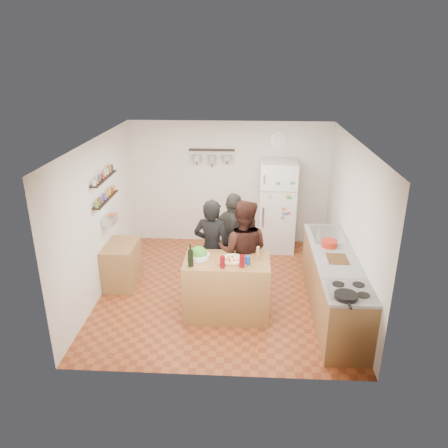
# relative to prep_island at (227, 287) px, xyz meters

# --- Properties ---
(room_shell) EXTENTS (4.20, 4.20, 4.20)m
(room_shell) POSITION_rel_prep_island_xyz_m (-0.09, 1.11, 0.79)
(room_shell) COLOR brown
(room_shell) RESTS_ON ground
(prep_island) EXTENTS (1.25, 0.72, 0.91)m
(prep_island) POSITION_rel_prep_island_xyz_m (0.00, 0.00, 0.00)
(prep_island) COLOR olive
(prep_island) RESTS_ON floor
(pizza_board) EXTENTS (0.42, 0.34, 0.02)m
(pizza_board) POSITION_rel_prep_island_xyz_m (0.08, -0.02, 0.47)
(pizza_board) COLOR brown
(pizza_board) RESTS_ON prep_island
(pizza) EXTENTS (0.34, 0.34, 0.02)m
(pizza) POSITION_rel_prep_island_xyz_m (0.08, -0.02, 0.48)
(pizza) COLOR beige
(pizza) RESTS_ON pizza_board
(salad_bowl) EXTENTS (0.32, 0.32, 0.06)m
(salad_bowl) POSITION_rel_prep_island_xyz_m (-0.42, 0.05, 0.49)
(salad_bowl) COLOR silver
(salad_bowl) RESTS_ON prep_island
(wine_bottle) EXTENTS (0.08, 0.08, 0.24)m
(wine_bottle) POSITION_rel_prep_island_xyz_m (-0.50, -0.22, 0.58)
(wine_bottle) COLOR black
(wine_bottle) RESTS_ON prep_island
(wine_glass_near) EXTENTS (0.07, 0.07, 0.17)m
(wine_glass_near) POSITION_rel_prep_island_xyz_m (-0.05, -0.24, 0.54)
(wine_glass_near) COLOR #5F080C
(wine_glass_near) RESTS_ON prep_island
(wine_glass_far) EXTENTS (0.07, 0.07, 0.18)m
(wine_glass_far) POSITION_rel_prep_island_xyz_m (0.22, -0.20, 0.54)
(wine_glass_far) COLOR #61080C
(wine_glass_far) RESTS_ON prep_island
(pepper_mill) EXTENTS (0.05, 0.05, 0.17)m
(pepper_mill) POSITION_rel_prep_island_xyz_m (0.45, 0.05, 0.54)
(pepper_mill) COLOR #AF6F49
(pepper_mill) RESTS_ON prep_island
(salt_canister) EXTENTS (0.08, 0.08, 0.13)m
(salt_canister) POSITION_rel_prep_island_xyz_m (0.30, -0.12, 0.52)
(salt_canister) COLOR navy
(salt_canister) RESTS_ON prep_island
(person_left) EXTENTS (0.68, 0.53, 1.65)m
(person_left) POSITION_rel_prep_island_xyz_m (-0.26, 0.56, 0.37)
(person_left) COLOR black
(person_left) RESTS_ON floor
(person_center) EXTENTS (0.89, 0.73, 1.69)m
(person_center) POSITION_rel_prep_island_xyz_m (0.22, 0.43, 0.39)
(person_center) COLOR black
(person_center) RESTS_ON floor
(person_back) EXTENTS (1.00, 0.85, 1.61)m
(person_back) POSITION_rel_prep_island_xyz_m (0.06, 0.99, 0.35)
(person_back) COLOR #2D2B28
(person_back) RESTS_ON floor
(counter_run) EXTENTS (0.63, 2.63, 0.90)m
(counter_run) POSITION_rel_prep_island_xyz_m (1.61, 0.17, -0.01)
(counter_run) COLOR #9E7042
(counter_run) RESTS_ON floor
(stove_top) EXTENTS (0.60, 0.62, 0.02)m
(stove_top) POSITION_rel_prep_island_xyz_m (1.61, -0.78, 0.46)
(stove_top) COLOR white
(stove_top) RESTS_ON counter_run
(skillet) EXTENTS (0.29, 0.29, 0.06)m
(skillet) POSITION_rel_prep_island_xyz_m (1.51, -0.99, 0.49)
(skillet) COLOR black
(skillet) RESTS_ON stove_top
(sink) EXTENTS (0.50, 0.80, 0.03)m
(sink) POSITION_rel_prep_island_xyz_m (1.61, 1.02, 0.46)
(sink) COLOR silver
(sink) RESTS_ON counter_run
(cutting_board) EXTENTS (0.30, 0.40, 0.02)m
(cutting_board) POSITION_rel_prep_island_xyz_m (1.61, 0.11, 0.46)
(cutting_board) COLOR #976537
(cutting_board) RESTS_ON counter_run
(red_bowl) EXTENTS (0.24, 0.24, 0.10)m
(red_bowl) POSITION_rel_prep_island_xyz_m (1.56, 0.55, 0.52)
(red_bowl) COLOR #AE2413
(red_bowl) RESTS_ON counter_run
(fridge) EXTENTS (0.70, 0.68, 1.80)m
(fridge) POSITION_rel_prep_island_xyz_m (0.86, 2.47, 0.45)
(fridge) COLOR white
(fridge) RESTS_ON floor
(wall_clock) EXTENTS (0.30, 0.03, 0.30)m
(wall_clock) POSITION_rel_prep_island_xyz_m (0.86, 2.80, 1.69)
(wall_clock) COLOR silver
(wall_clock) RESTS_ON back_wall
(spice_shelf_lower) EXTENTS (0.12, 1.00, 0.02)m
(spice_shelf_lower) POSITION_rel_prep_island_xyz_m (-2.02, 0.92, 1.04)
(spice_shelf_lower) COLOR black
(spice_shelf_lower) RESTS_ON left_wall
(spice_shelf_upper) EXTENTS (0.12, 1.00, 0.02)m
(spice_shelf_upper) POSITION_rel_prep_island_xyz_m (-2.02, 0.92, 1.40)
(spice_shelf_upper) COLOR black
(spice_shelf_upper) RESTS_ON left_wall
(produce_basket) EXTENTS (0.18, 0.35, 0.14)m
(produce_basket) POSITION_rel_prep_island_xyz_m (-1.99, 0.92, 0.69)
(produce_basket) COLOR silver
(produce_basket) RESTS_ON left_wall
(side_table) EXTENTS (0.50, 0.80, 0.73)m
(side_table) POSITION_rel_prep_island_xyz_m (-1.83, 0.85, -0.09)
(side_table) COLOR #A37A44
(side_table) RESTS_ON floor
(pot_rack) EXTENTS (0.90, 0.04, 0.04)m
(pot_rack) POSITION_rel_prep_island_xyz_m (-0.44, 2.72, 1.49)
(pot_rack) COLOR black
(pot_rack) RESTS_ON back_wall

